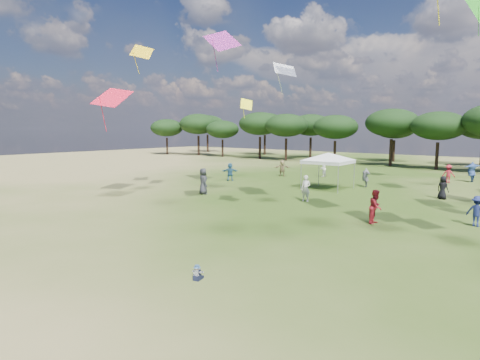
% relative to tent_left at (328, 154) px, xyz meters
% --- Properties ---
extents(ground, '(140.00, 140.00, 0.00)m').
position_rel_tent_left_xyz_m(ground, '(5.34, -22.44, -2.80)').
color(ground, '#334C16').
rests_on(ground, ground).
extents(tent_left, '(6.68, 6.68, 3.23)m').
position_rel_tent_left_xyz_m(tent_left, '(0.00, 0.00, 0.00)').
color(tent_left, gray).
rests_on(tent_left, ground).
extents(toddler, '(0.37, 0.40, 0.50)m').
position_rel_tent_left_xyz_m(toddler, '(5.86, -20.36, -2.58)').
color(toddler, black).
rests_on(toddler, ground).
extents(festival_crowd, '(30.60, 22.86, 1.93)m').
position_rel_tent_left_xyz_m(festival_crowd, '(3.13, 2.81, -1.94)').
color(festival_crowd, navy).
rests_on(festival_crowd, ground).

